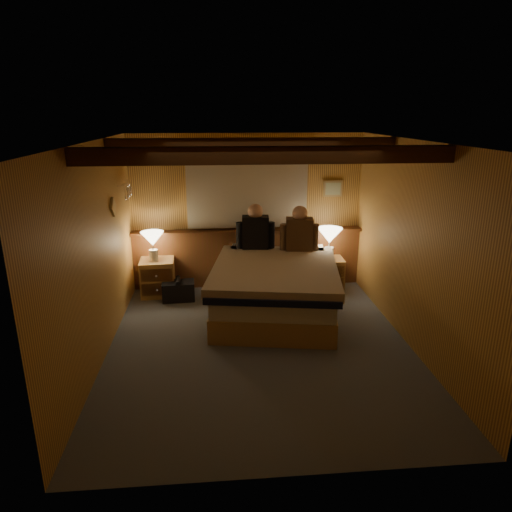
{
  "coord_description": "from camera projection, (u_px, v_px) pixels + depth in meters",
  "views": [
    {
      "loc": [
        -0.48,
        -4.92,
        2.69
      ],
      "look_at": [
        -0.01,
        0.4,
        1.01
      ],
      "focal_mm": 32.0,
      "sensor_mm": 36.0,
      "label": 1
    }
  ],
  "objects": [
    {
      "name": "floor",
      "position": [
        260.0,
        345.0,
        5.52
      ],
      "size": [
        4.2,
        4.2,
        0.0
      ],
      "primitive_type": "plane",
      "color": "#484B55",
      "rests_on": "ground"
    },
    {
      "name": "ceiling",
      "position": [
        260.0,
        141.0,
        4.8
      ],
      "size": [
        4.2,
        4.2,
        0.0
      ],
      "primitive_type": "plane",
      "rotation": [
        3.14,
        0.0,
        0.0
      ],
      "color": "#C08F48",
      "rests_on": "wall_back"
    },
    {
      "name": "wall_back",
      "position": [
        247.0,
        212.0,
        7.15
      ],
      "size": [
        3.6,
        0.0,
        3.6
      ],
      "primitive_type": "plane",
      "rotation": [
        1.57,
        0.0,
        0.0
      ],
      "color": "#DDAC4F",
      "rests_on": "floor"
    },
    {
      "name": "wall_left",
      "position": [
        97.0,
        255.0,
        5.01
      ],
      "size": [
        0.0,
        4.2,
        4.2
      ],
      "primitive_type": "plane",
      "rotation": [
        1.57,
        0.0,
        1.57
      ],
      "color": "#DDAC4F",
      "rests_on": "floor"
    },
    {
      "name": "wall_right",
      "position": [
        413.0,
        246.0,
        5.31
      ],
      "size": [
        0.0,
        4.2,
        4.2
      ],
      "primitive_type": "plane",
      "rotation": [
        1.57,
        0.0,
        -1.57
      ],
      "color": "#DDAC4F",
      "rests_on": "floor"
    },
    {
      "name": "wall_front",
      "position": [
        289.0,
        337.0,
        3.17
      ],
      "size": [
        3.6,
        0.0,
        3.6
      ],
      "primitive_type": "plane",
      "rotation": [
        -1.57,
        0.0,
        0.0
      ],
      "color": "#DDAC4F",
      "rests_on": "floor"
    },
    {
      "name": "wainscot",
      "position": [
        248.0,
        256.0,
        7.31
      ],
      "size": [
        3.6,
        0.23,
        0.94
      ],
      "color": "brown",
      "rests_on": "wall_back"
    },
    {
      "name": "curtain_window",
      "position": [
        247.0,
        192.0,
        6.99
      ],
      "size": [
        2.18,
        0.09,
        1.11
      ],
      "color": "#412110",
      "rests_on": "wall_back"
    },
    {
      "name": "ceiling_beams",
      "position": [
        259.0,
        149.0,
        4.97
      ],
      "size": [
        3.6,
        1.65,
        0.16
      ],
      "color": "#412110",
      "rests_on": "ceiling"
    },
    {
      "name": "coat_rail",
      "position": [
        127.0,
        189.0,
        6.37
      ],
      "size": [
        0.05,
        0.55,
        0.24
      ],
      "color": "white",
      "rests_on": "wall_left"
    },
    {
      "name": "framed_print",
      "position": [
        333.0,
        189.0,
        7.14
      ],
      "size": [
        0.3,
        0.04,
        0.25
      ],
      "color": "tan",
      "rests_on": "wall_back"
    },
    {
      "name": "bed",
      "position": [
        275.0,
        287.0,
        6.31
      ],
      "size": [
        1.94,
        2.35,
        0.72
      ],
      "rotation": [
        0.0,
        0.0,
        -0.16
      ],
      "color": "tan",
      "rests_on": "floor"
    },
    {
      "name": "nightstand_left",
      "position": [
        158.0,
        277.0,
        6.98
      ],
      "size": [
        0.53,
        0.48,
        0.56
      ],
      "rotation": [
        0.0,
        0.0,
        0.06
      ],
      "color": "tan",
      "rests_on": "floor"
    },
    {
      "name": "nightstand_right",
      "position": [
        328.0,
        273.0,
        7.24
      ],
      "size": [
        0.47,
        0.42,
        0.5
      ],
      "rotation": [
        0.0,
        0.0,
        -0.03
      ],
      "color": "tan",
      "rests_on": "floor"
    },
    {
      "name": "lamp_left",
      "position": [
        153.0,
        241.0,
        6.78
      ],
      "size": [
        0.34,
        0.34,
        0.45
      ],
      "color": "silver",
      "rests_on": "nightstand_left"
    },
    {
      "name": "lamp_right",
      "position": [
        330.0,
        237.0,
        7.03
      ],
      "size": [
        0.38,
        0.38,
        0.5
      ],
      "color": "silver",
      "rests_on": "nightstand_right"
    },
    {
      "name": "person_left",
      "position": [
        255.0,
        230.0,
        6.85
      ],
      "size": [
        0.58,
        0.25,
        0.71
      ],
      "rotation": [
        0.0,
        0.0,
        -0.07
      ],
      "color": "black",
      "rests_on": "bed"
    },
    {
      "name": "person_right",
      "position": [
        299.0,
        232.0,
        6.76
      ],
      "size": [
        0.57,
        0.27,
        0.7
      ],
      "rotation": [
        0.0,
        0.0,
        -0.11
      ],
      "color": "#48301C",
      "rests_on": "bed"
    },
    {
      "name": "duffel_bag",
      "position": [
        178.0,
        290.0,
        6.81
      ],
      "size": [
        0.49,
        0.31,
        0.34
      ],
      "rotation": [
        0.0,
        0.0,
        0.06
      ],
      "color": "black",
      "rests_on": "floor"
    }
  ]
}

